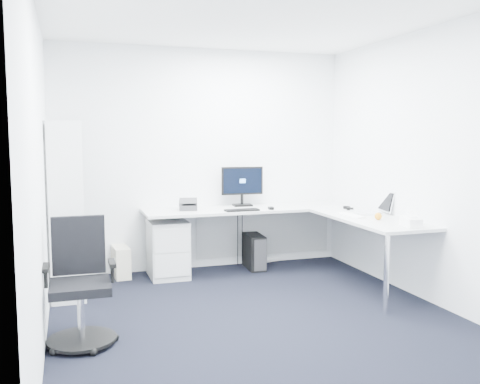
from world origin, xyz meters
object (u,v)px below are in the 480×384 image
object	(u,v)px
l_desk	(263,244)
laptop	(367,202)
task_chair	(80,283)
monitor	(242,186)
bookshelf	(65,209)

from	to	relation	value
l_desk	laptop	world-z (taller)	laptop
task_chair	monitor	distance (m)	2.85
bookshelf	monitor	xyz separation A→B (m)	(2.09, 0.46, 0.13)
monitor	task_chair	bearing A→B (deg)	-131.13
l_desk	laptop	xyz separation A→B (m)	(1.03, -0.52, 0.52)
monitor	laptop	world-z (taller)	monitor
task_chair	laptop	size ratio (longest dim) A/B	2.66
l_desk	bookshelf	bearing A→B (deg)	178.68
bookshelf	monitor	size ratio (longest dim) A/B	3.43
monitor	laptop	distance (m)	1.53
task_chair	laptop	xyz separation A→B (m)	(3.11, 0.94, 0.41)
monitor	l_desk	bearing A→B (deg)	-76.10
task_chair	laptop	world-z (taller)	laptop
bookshelf	task_chair	xyz separation A→B (m)	(0.10, -1.51, -0.39)
l_desk	laptop	distance (m)	1.27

